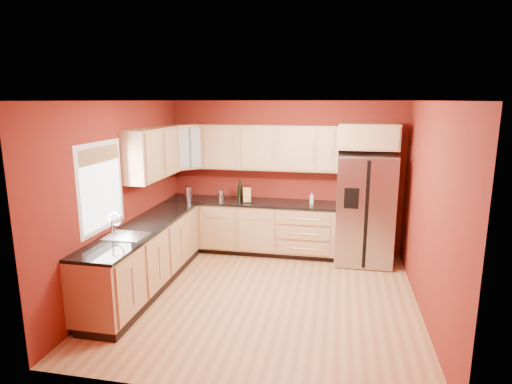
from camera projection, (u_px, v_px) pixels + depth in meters
floor at (264, 298)px, 5.76m from camera, size 4.00×4.00×0.00m
ceiling at (265, 101)px, 5.21m from camera, size 4.00×4.00×0.00m
wall_back at (285, 177)px, 7.40m from camera, size 4.00×0.04×2.60m
wall_front at (223, 260)px, 3.57m from camera, size 4.00×0.04×2.60m
wall_left at (121, 197)px, 5.86m from camera, size 0.04×4.00×2.60m
wall_right at (429, 212)px, 5.11m from camera, size 0.04×4.00×2.60m
base_cabinets_back at (250, 228)px, 7.40m from camera, size 2.90×0.60×0.88m
base_cabinets_left at (145, 258)px, 5.99m from camera, size 0.60×2.80×0.88m
countertop_back at (250, 202)px, 7.29m from camera, size 2.90×0.62×0.04m
countertop_left at (144, 227)px, 5.89m from camera, size 0.62×2.80×0.04m
upper_cabinets_back at (269, 148)px, 7.18m from camera, size 2.30×0.33×0.75m
upper_cabinets_left at (153, 153)px, 6.42m from camera, size 0.33×1.35×0.75m
corner_upper_cabinet at (185, 147)px, 7.29m from camera, size 0.67×0.67×0.75m
over_fridge_cabinet at (368, 136)px, 6.70m from camera, size 0.92×0.60×0.40m
refrigerator at (364, 209)px, 6.88m from camera, size 0.90×0.75×1.78m
window at (101, 187)px, 5.33m from camera, size 0.03×0.90×1.00m
sink_faucet at (125, 225)px, 5.37m from camera, size 0.50×0.42×0.30m
canister_left at (188, 192)px, 7.50m from camera, size 0.14×0.14×0.20m
canister_right at (221, 195)px, 7.33m from camera, size 0.15×0.15×0.18m
wine_bottle_a at (240, 190)px, 7.31m from camera, size 0.09×0.09×0.37m
wine_bottle_b at (240, 191)px, 7.33m from camera, size 0.07×0.07×0.32m
knife_block at (247, 195)px, 7.20m from camera, size 0.15×0.14×0.25m
soap_dispenser at (312, 199)px, 7.05m from camera, size 0.08×0.08×0.19m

